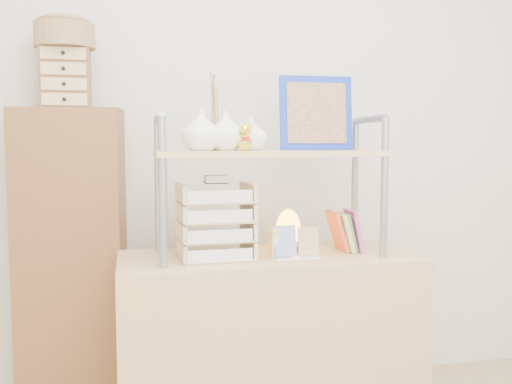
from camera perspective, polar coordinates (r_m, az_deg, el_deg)
desk at (r=2.43m, az=1.26°, el=-15.02°), size 1.20×0.50×0.75m
cabinet at (r=2.65m, az=-17.96°, el=-6.80°), size 0.48×0.29×1.35m
hutch at (r=2.28m, az=0.20°, el=4.50°), size 0.90×0.34×0.73m
letter_tray at (r=2.24m, az=-4.04°, el=-3.35°), size 0.28×0.26×0.33m
salt_lamp at (r=2.41m, az=3.24°, el=-3.75°), size 0.12×0.11×0.18m
desk_clock at (r=2.25m, az=2.37°, el=-5.07°), size 0.09×0.06×0.12m
postcard_stand at (r=2.25m, az=4.09°, el=-5.70°), size 0.19×0.06×0.13m
drawer_chest at (r=2.59m, az=-18.49°, el=10.73°), size 0.20×0.16×0.25m
woven_basket at (r=2.61m, az=-18.60°, el=14.55°), size 0.25×0.25×0.10m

